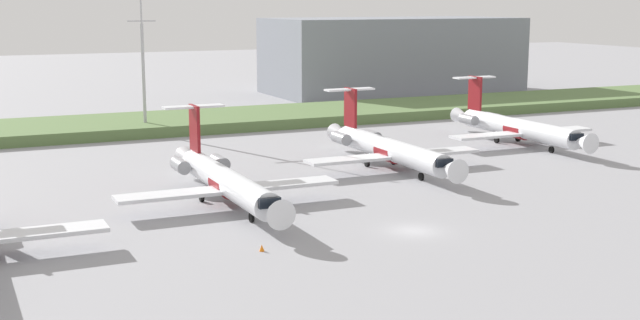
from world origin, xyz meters
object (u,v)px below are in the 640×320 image
at_px(regional_jet_fourth, 516,127).
at_px(safety_cone_front_marker, 262,248).
at_px(regional_jet_second, 224,180).
at_px(antenna_mast, 143,63).
at_px(regional_jet_third, 388,148).

distance_m(regional_jet_fourth, safety_cone_front_marker, 62.87).
relative_size(regional_jet_second, regional_jet_fourth, 1.00).
xyz_separation_m(regional_jet_second, regional_jet_fourth, (49.83, 17.75, 0.00)).
relative_size(antenna_mast, safety_cone_front_marker, 48.48).
bearing_deg(antenna_mast, regional_jet_second, -93.86).
bearing_deg(antenna_mast, regional_jet_fourth, -35.00).
distance_m(regional_jet_third, regional_jet_fourth, 26.87).
xyz_separation_m(regional_jet_third, antenna_mast, (-20.85, 40.70, 8.47)).
relative_size(regional_jet_third, regional_jet_fourth, 1.00).
distance_m(regional_jet_second, regional_jet_fourth, 52.90).
relative_size(regional_jet_fourth, antenna_mast, 1.16).
xyz_separation_m(regional_jet_second, antenna_mast, (3.39, 50.27, 8.47)).
relative_size(regional_jet_second, antenna_mast, 1.16).
bearing_deg(regional_jet_third, safety_cone_front_marker, -134.88).
bearing_deg(regional_jet_fourth, regional_jet_second, -160.40).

